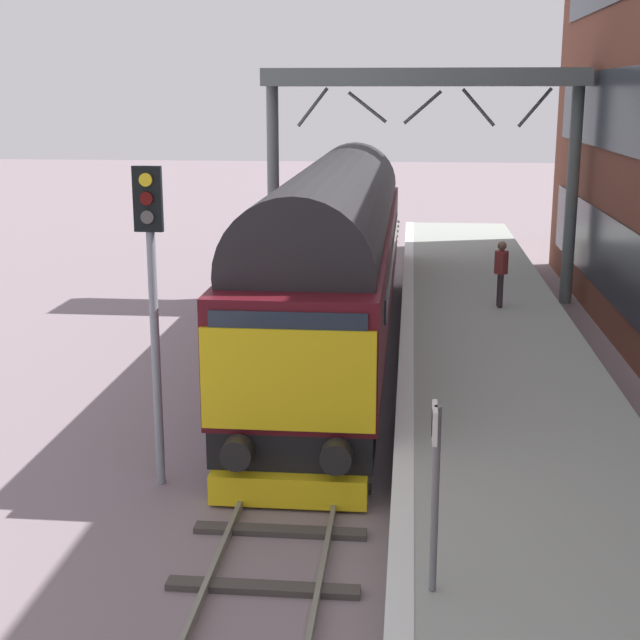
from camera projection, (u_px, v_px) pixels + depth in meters
ground_plane at (310, 436)px, 17.13m from camera, size 140.00×140.00×0.00m
track_main at (310, 433)px, 17.12m from camera, size 2.50×60.00×0.15m
station_platform at (507, 417)px, 16.67m from camera, size 4.00×44.00×1.01m
diesel_locomotive at (335, 254)px, 21.88m from camera, size 2.74×17.44×4.68m
signal_post_mid at (152, 288)px, 14.26m from camera, size 0.44×0.22×5.13m
platform_number_sign at (435, 471)px, 9.58m from camera, size 0.10×0.44×2.08m
waiting_passenger at (501, 268)px, 22.77m from camera, size 0.35×0.51×1.64m
overhead_footbridge at (423, 96)px, 26.94m from camera, size 9.30×2.00×6.88m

